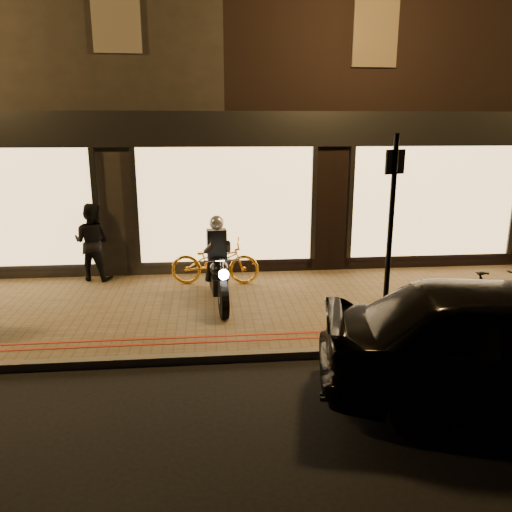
{
  "coord_description": "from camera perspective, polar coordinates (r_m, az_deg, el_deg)",
  "views": [
    {
      "loc": [
        -0.39,
        -6.39,
        3.24
      ],
      "look_at": [
        0.4,
        1.66,
        1.1
      ],
      "focal_mm": 35.0,
      "sensor_mm": 36.0,
      "label": 1
    }
  ],
  "objects": [
    {
      "name": "motorcycle",
      "position": [
        8.83,
        -4.31,
        -1.71
      ],
      "size": [
        0.61,
        1.94,
        1.59
      ],
      "rotation": [
        0.0,
        0.0,
        0.09
      ],
      "color": "black",
      "rests_on": "sidewalk"
    },
    {
      "name": "ground",
      "position": [
        7.18,
        -1.97,
        -12.02
      ],
      "size": [
        90.0,
        90.0,
        0.0
      ],
      "primitive_type": "plane",
      "color": "black",
      "rests_on": "ground"
    },
    {
      "name": "kerb_stone",
      "position": [
        7.2,
        -2.0,
        -11.42
      ],
      "size": [
        50.0,
        0.14,
        0.12
      ],
      "primitive_type": "cube",
      "color": "#59544C",
      "rests_on": "ground"
    },
    {
      "name": "bicycle_dark",
      "position": [
        8.66,
        25.49,
        -4.52
      ],
      "size": [
        1.57,
        0.49,
        0.94
      ],
      "primitive_type": "imported",
      "rotation": [
        0.0,
        0.0,
        1.6
      ],
      "color": "black",
      "rests_on": "sidewalk"
    },
    {
      "name": "sidewalk",
      "position": [
        8.98,
        -2.8,
        -5.93
      ],
      "size": [
        50.0,
        4.0,
        0.12
      ],
      "primitive_type": "cube",
      "color": "brown",
      "rests_on": "ground"
    },
    {
      "name": "building_row",
      "position": [
        15.42,
        -4.39,
        18.5
      ],
      "size": [
        48.0,
        10.11,
        8.5
      ],
      "color": "black",
      "rests_on": "ground"
    },
    {
      "name": "sign_post",
      "position": [
        7.65,
        15.14,
        3.42
      ],
      "size": [
        0.33,
        0.17,
        3.0
      ],
      "rotation": [
        0.0,
        0.0,
        0.41
      ],
      "color": "black",
      "rests_on": "sidewalk"
    },
    {
      "name": "person_dark",
      "position": [
        10.72,
        -18.2,
        1.54
      ],
      "size": [
        0.91,
        0.79,
        1.59
      ],
      "primitive_type": "imported",
      "rotation": [
        0.0,
        0.0,
        2.87
      ],
      "color": "black",
      "rests_on": "sidewalk"
    },
    {
      "name": "bicycle_gold",
      "position": [
        10.02,
        -4.71,
        -0.63
      ],
      "size": [
        1.81,
        0.77,
        0.92
      ],
      "primitive_type": "imported",
      "rotation": [
        0.0,
        0.0,
        1.48
      ],
      "color": "gold",
      "rests_on": "sidewalk"
    },
    {
      "name": "red_kerb_lines",
      "position": [
        7.62,
        -2.25,
        -9.34
      ],
      "size": [
        50.0,
        0.26,
        0.01
      ],
      "color": "maroon",
      "rests_on": "sidewalk"
    }
  ]
}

